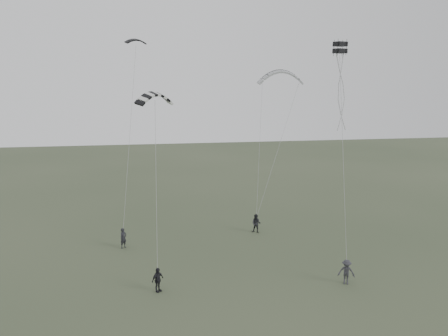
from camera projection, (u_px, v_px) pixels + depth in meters
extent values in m
plane|color=#38442D|center=(229.00, 280.00, 27.99)|extent=(140.00, 140.00, 0.00)
imported|color=black|center=(123.00, 238.00, 33.54)|extent=(0.68, 0.67, 1.57)
imported|color=black|center=(256.00, 224.00, 37.06)|extent=(0.97, 0.90, 1.60)
imported|color=black|center=(158.00, 280.00, 26.34)|extent=(0.91, 0.87, 1.52)
imported|color=#2E2E33|center=(346.00, 272.00, 27.36)|extent=(1.19, 0.97, 1.60)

